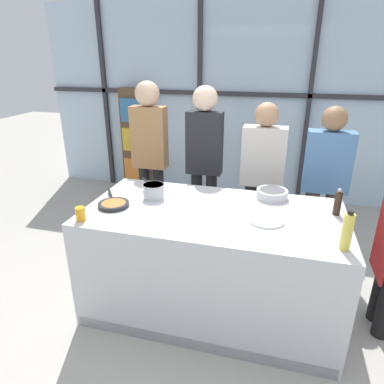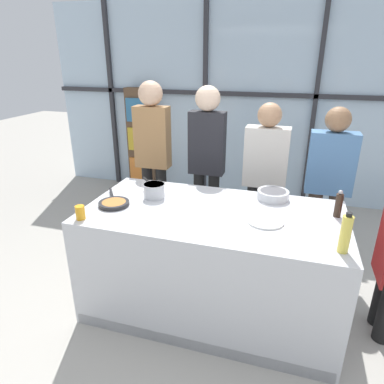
% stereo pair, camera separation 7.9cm
% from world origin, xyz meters
% --- Properties ---
extents(ground_plane, '(18.00, 18.00, 0.00)m').
position_xyz_m(ground_plane, '(0.00, 0.00, 0.00)').
color(ground_plane, '#ADA89E').
extents(back_window_wall, '(6.40, 0.10, 2.80)m').
position_xyz_m(back_window_wall, '(0.00, 2.68, 1.40)').
color(back_window_wall, silver).
rests_on(back_window_wall, ground_plane).
extents(bookshelf, '(0.43, 0.19, 1.60)m').
position_xyz_m(bookshelf, '(-1.76, 2.49, 0.80)').
color(bookshelf, brown).
rests_on(bookshelf, ground_plane).
extents(demo_island, '(2.02, 1.03, 0.92)m').
position_xyz_m(demo_island, '(-0.00, -0.00, 0.46)').
color(demo_island, silver).
rests_on(demo_island, ground_plane).
extents(spectator_far_left, '(0.37, 0.25, 1.82)m').
position_xyz_m(spectator_far_left, '(-0.91, 0.97, 1.08)').
color(spectator_far_left, black).
rests_on(spectator_far_left, ground_plane).
extents(spectator_center_left, '(0.37, 0.25, 1.79)m').
position_xyz_m(spectator_center_left, '(-0.30, 0.97, 1.06)').
color(spectator_center_left, black).
rests_on(spectator_center_left, ground_plane).
extents(spectator_center_right, '(0.43, 0.23, 1.65)m').
position_xyz_m(spectator_center_right, '(0.30, 0.97, 0.94)').
color(spectator_center_right, black).
rests_on(spectator_center_right, ground_plane).
extents(spectator_far_right, '(0.43, 0.23, 1.63)m').
position_xyz_m(spectator_far_right, '(0.91, 0.97, 0.93)').
color(spectator_far_right, '#47382D').
rests_on(spectator_far_right, ground_plane).
extents(frying_pan, '(0.31, 0.39, 0.03)m').
position_xyz_m(frying_pan, '(-0.80, -0.12, 0.94)').
color(frying_pan, '#232326').
rests_on(frying_pan, demo_island).
extents(saucepan, '(0.27, 0.27, 0.12)m').
position_xyz_m(saucepan, '(-0.55, 0.13, 0.99)').
color(saucepan, silver).
rests_on(saucepan, demo_island).
extents(white_plate, '(0.27, 0.27, 0.01)m').
position_xyz_m(white_plate, '(0.41, -0.07, 0.93)').
color(white_plate, white).
rests_on(white_plate, demo_island).
extents(mixing_bowl, '(0.26, 0.26, 0.07)m').
position_xyz_m(mixing_bowl, '(0.43, 0.39, 0.96)').
color(mixing_bowl, silver).
rests_on(mixing_bowl, demo_island).
extents(oil_bottle, '(0.07, 0.07, 0.27)m').
position_xyz_m(oil_bottle, '(0.91, -0.34, 1.05)').
color(oil_bottle, '#E0CC4C').
rests_on(oil_bottle, demo_island).
extents(pepper_grinder, '(0.05, 0.05, 0.21)m').
position_xyz_m(pepper_grinder, '(0.92, 0.18, 1.02)').
color(pepper_grinder, '#332319').
rests_on(pepper_grinder, demo_island).
extents(juice_glass_near, '(0.07, 0.07, 0.11)m').
position_xyz_m(juice_glass_near, '(-0.91, -0.42, 0.97)').
color(juice_glass_near, orange).
rests_on(juice_glass_near, demo_island).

